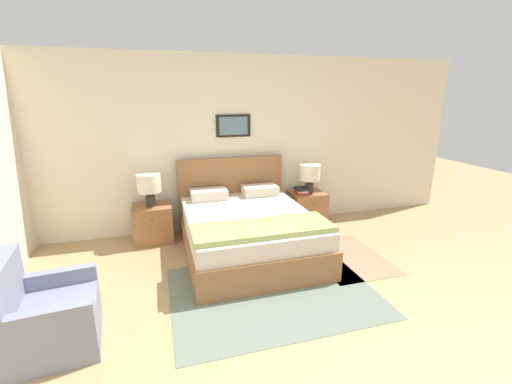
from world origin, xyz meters
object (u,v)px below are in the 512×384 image
(bed, at_px, (248,231))
(nightstand_by_door, at_px, (307,208))
(nightstand_near_window, at_px, (153,223))
(armchair, at_px, (47,317))
(table_lamp_near_window, at_px, (149,185))
(table_lamp_by_door, at_px, (310,174))

(bed, height_order, nightstand_by_door, bed)
(nightstand_near_window, bearing_deg, nightstand_by_door, 0.00)
(armchair, distance_m, table_lamp_near_window, 2.22)
(table_lamp_by_door, bearing_deg, bed, -148.69)
(armchair, relative_size, table_lamp_near_window, 1.79)
(armchair, bearing_deg, table_lamp_by_door, 115.37)
(nightstand_by_door, distance_m, table_lamp_by_door, 0.57)
(armchair, distance_m, nightstand_near_window, 2.18)
(table_lamp_near_window, xyz_separation_m, table_lamp_by_door, (2.41, 0.00, 0.00))
(table_lamp_by_door, bearing_deg, nightstand_by_door, 113.11)
(nightstand_near_window, xyz_separation_m, nightstand_by_door, (2.39, 0.00, 0.00))
(nightstand_near_window, bearing_deg, table_lamp_near_window, -106.23)
(bed, height_order, nightstand_near_window, bed)
(bed, distance_m, table_lamp_near_window, 1.51)
(armchair, height_order, nightstand_near_window, armchair)
(bed, bearing_deg, table_lamp_by_door, 31.31)
(table_lamp_by_door, bearing_deg, nightstand_near_window, 179.35)
(table_lamp_near_window, bearing_deg, bed, -31.39)
(table_lamp_near_window, bearing_deg, table_lamp_by_door, 0.00)
(bed, xyz_separation_m, nightstand_near_window, (-1.20, 0.76, -0.05))
(bed, bearing_deg, nightstand_near_window, 147.50)
(armchair, xyz_separation_m, table_lamp_by_door, (3.25, 1.98, 0.56))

